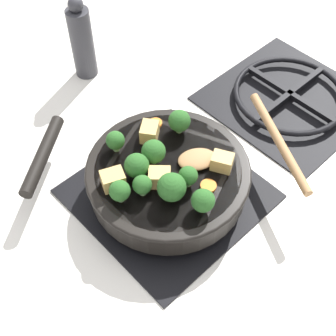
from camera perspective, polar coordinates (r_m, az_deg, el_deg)
ground_plane at (r=0.87m, az=0.00°, el=-3.21°), size 2.40×2.40×0.00m
front_burner_grate at (r=0.86m, az=0.00°, el=-2.76°), size 0.31×0.31×0.03m
rear_burner_grate at (r=1.05m, az=14.53°, el=8.40°), size 0.31×0.31×0.03m
skillet_pan at (r=0.82m, az=-0.20°, el=-0.96°), size 0.39×0.36×0.05m
wooden_spoon at (r=0.83m, az=9.31°, el=2.33°), size 0.22×0.24×0.02m
tofu_cube_center_large at (r=0.80m, az=6.61°, el=0.75°), size 0.04×0.04×0.03m
tofu_cube_near_handle at (r=0.77m, az=-1.04°, el=-1.17°), size 0.05×0.05×0.03m
tofu_cube_east_chunk at (r=0.78m, az=-6.71°, el=-1.43°), size 0.04×0.05×0.03m
tofu_cube_west_chunk at (r=0.84m, az=-2.27°, el=4.41°), size 0.05×0.05×0.03m
broccoli_floret_near_spoon at (r=0.79m, az=-1.78°, el=1.99°), size 0.04×0.04×0.05m
broccoli_floret_center_top at (r=0.75m, az=-5.91°, el=-2.81°), size 0.04×0.04×0.04m
broccoli_floret_east_rim at (r=0.82m, az=-6.44°, el=3.33°), size 0.03×0.03×0.04m
broccoli_floret_west_rim at (r=0.84m, az=1.40°, el=5.75°), size 0.04×0.04×0.05m
broccoli_floret_north_edge at (r=0.77m, az=-3.84°, el=0.27°), size 0.04×0.04×0.05m
broccoli_floret_south_cluster at (r=0.76m, az=2.40°, el=-1.04°), size 0.03×0.03×0.04m
broccoli_floret_mid_floret at (r=0.74m, az=4.29°, el=-4.00°), size 0.04×0.04×0.05m
broccoli_floret_small_inner at (r=0.75m, az=-3.16°, el=-2.08°), size 0.03×0.03×0.04m
broccoli_floret_tall_stem at (r=0.74m, az=0.45°, el=-2.37°), size 0.05×0.05×0.05m
carrot_slice_orange_thin at (r=0.81m, az=-3.54°, el=0.60°), size 0.03×0.03×0.01m
carrot_slice_near_center at (r=0.87m, az=-1.53°, el=5.48°), size 0.02×0.02×0.01m
carrot_slice_edge_slice at (r=0.78m, az=4.94°, el=-2.19°), size 0.03×0.03×0.01m
pepper_mill at (r=1.06m, az=-10.47°, el=15.02°), size 0.05×0.05×0.19m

